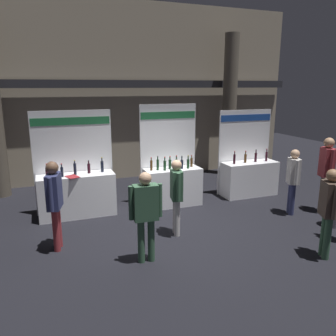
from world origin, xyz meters
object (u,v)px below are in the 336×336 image
object	(u,v)px
visitor_0	(326,168)
visitor_6	(329,206)
exhibitor_booth_0	(77,190)
exhibitor_booth_2	(248,174)
visitor_1	(55,198)
exhibitor_booth_1	(172,181)
visitor_3	(176,192)
visitor_4	(146,209)
trash_bin	(335,211)
visitor_8	(293,177)

from	to	relation	value
visitor_0	visitor_6	size ratio (longest dim) A/B	1.12
exhibitor_booth_0	visitor_6	world-z (taller)	exhibitor_booth_0
exhibitor_booth_2	visitor_0	size ratio (longest dim) A/B	1.29
visitor_1	visitor_6	xyz separation A→B (m)	(4.52, -2.03, -0.05)
exhibitor_booth_0	exhibitor_booth_1	world-z (taller)	exhibitor_booth_1
visitor_0	visitor_1	size ratio (longest dim) A/B	1.08
visitor_1	visitor_3	bearing A→B (deg)	99.88
visitor_3	visitor_4	world-z (taller)	visitor_4
trash_bin	exhibitor_booth_1	bearing A→B (deg)	138.11
visitor_1	visitor_3	size ratio (longest dim) A/B	1.07
exhibitor_booth_1	visitor_8	size ratio (longest dim) A/B	1.63
visitor_4	visitor_8	distance (m)	4.09
visitor_3	visitor_6	world-z (taller)	visitor_6
visitor_6	visitor_8	xyz separation A→B (m)	(0.89, 1.97, -0.05)
exhibitor_booth_2	visitor_6	xyz separation A→B (m)	(-0.76, -3.64, 0.39)
trash_bin	visitor_8	world-z (taller)	visitor_8
exhibitor_booth_0	visitor_4	world-z (taller)	exhibitor_booth_0
exhibitor_booth_0	exhibitor_booth_2	size ratio (longest dim) A/B	1.04
trash_bin	visitor_8	distance (m)	1.17
trash_bin	visitor_0	bearing A→B (deg)	60.61
exhibitor_booth_2	visitor_3	world-z (taller)	exhibitor_booth_2
trash_bin	visitor_0	distance (m)	1.19
exhibitor_booth_0	visitor_0	size ratio (longest dim) A/B	1.35
visitor_4	visitor_0	bearing A→B (deg)	13.16
exhibitor_booth_0	trash_bin	xyz separation A→B (m)	(5.28, -2.66, -0.27)
visitor_0	visitor_3	bearing A→B (deg)	-72.55
exhibitor_booth_0	visitor_4	bearing A→B (deg)	-71.65
trash_bin	visitor_8	size ratio (longest dim) A/B	0.44
visitor_0	visitor_8	size ratio (longest dim) A/B	1.16
exhibitor_booth_0	trash_bin	distance (m)	5.92
visitor_1	visitor_4	xyz separation A→B (m)	(1.44, -1.05, -0.05)
exhibitor_booth_1	visitor_0	distance (m)	3.80
trash_bin	visitor_1	size ratio (longest dim) A/B	0.41
exhibitor_booth_1	visitor_4	size ratio (longest dim) A/B	1.58
visitor_4	exhibitor_booth_2	bearing A→B (deg)	37.73
exhibitor_booth_2	visitor_8	world-z (taller)	exhibitor_booth_2
exhibitor_booth_0	visitor_6	xyz separation A→B (m)	(3.98, -3.70, 0.36)
exhibitor_booth_1	visitor_0	world-z (taller)	exhibitor_booth_1
visitor_3	visitor_0	bearing A→B (deg)	-78.49
exhibitor_booth_0	visitor_8	bearing A→B (deg)	-19.56
exhibitor_booth_1	visitor_8	xyz separation A→B (m)	(2.46, -1.64, 0.31)
exhibitor_booth_2	visitor_8	size ratio (longest dim) A/B	1.50
exhibitor_booth_2	visitor_0	world-z (taller)	exhibitor_booth_2
exhibitor_booth_1	visitor_4	world-z (taller)	exhibitor_booth_1
visitor_4	visitor_8	size ratio (longest dim) A/B	1.03
visitor_3	visitor_8	size ratio (longest dim) A/B	1.00
exhibitor_booth_1	trash_bin	world-z (taller)	exhibitor_booth_1
visitor_6	exhibitor_booth_2	bearing A→B (deg)	11.67
visitor_6	visitor_0	bearing A→B (deg)	-20.03
visitor_0	visitor_4	bearing A→B (deg)	-62.29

